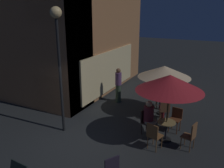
# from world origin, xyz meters

# --- Properties ---
(ground_plane) EXTENTS (60.00, 60.00, 0.00)m
(ground_plane) POSITION_xyz_m (0.00, 0.00, 0.00)
(ground_plane) COLOR #252728
(cafe_building) EXTENTS (7.90, 8.17, 9.14)m
(cafe_building) POSITION_xyz_m (3.99, 3.96, 4.56)
(cafe_building) COLOR #A56F45
(cafe_building) RESTS_ON ground
(street_lamp_near_corner) EXTENTS (0.39, 0.39, 4.48)m
(street_lamp_near_corner) POSITION_xyz_m (0.59, 1.06, 3.37)
(street_lamp_near_corner) COLOR black
(street_lamp_near_corner) RESTS_ON ground
(cafe_table_0) EXTENTS (0.74, 0.74, 0.72)m
(cafe_table_0) POSITION_xyz_m (3.71, -1.83, 0.53)
(cafe_table_0) COLOR black
(cafe_table_0) RESTS_ON ground
(cafe_table_1) EXTENTS (0.62, 0.62, 0.72)m
(cafe_table_1) POSITION_xyz_m (1.63, -2.55, 0.48)
(cafe_table_1) COLOR black
(cafe_table_1) RESTS_ON ground
(patio_umbrella_0) EXTENTS (2.19, 2.19, 2.15)m
(patio_umbrella_0) POSITION_xyz_m (3.71, -1.83, 1.91)
(patio_umbrella_0) COLOR black
(patio_umbrella_0) RESTS_ON ground
(patio_umbrella_1) EXTENTS (2.22, 2.22, 2.38)m
(patio_umbrella_1) POSITION_xyz_m (1.63, -2.55, 2.11)
(patio_umbrella_1) COLOR black
(patio_umbrella_1) RESTS_ON ground
(cafe_chair_0) EXTENTS (0.51, 0.51, 0.94)m
(cafe_chair_0) POSITION_xyz_m (4.51, -1.51, 0.57)
(cafe_chair_0) COLOR brown
(cafe_chair_0) RESTS_ON ground
(cafe_chair_1) EXTENTS (0.50, 0.50, 0.94)m
(cafe_chair_1) POSITION_xyz_m (3.00, -2.13, 0.57)
(cafe_chair_1) COLOR brown
(cafe_chair_1) RESTS_ON ground
(cafe_chair_2) EXTENTS (0.46, 0.46, 0.89)m
(cafe_chair_2) POSITION_xyz_m (2.49, -2.69, 0.55)
(cafe_chair_2) COLOR #5B301B
(cafe_chair_2) RESTS_ON ground
(cafe_chair_3) EXTENTS (0.49, 0.49, 0.92)m
(cafe_chair_3) POSITION_xyz_m (1.80, -1.76, 0.55)
(cafe_chair_3) COLOR black
(cafe_chair_3) RESTS_ON ground
(cafe_chair_4) EXTENTS (0.51, 0.51, 0.94)m
(cafe_chair_4) POSITION_xyz_m (0.89, -2.33, 0.56)
(cafe_chair_4) COLOR brown
(cafe_chair_4) RESTS_ON ground
(cafe_chair_5) EXTENTS (0.46, 0.46, 0.96)m
(cafe_chair_5) POSITION_xyz_m (1.43, -3.40, 0.56)
(cafe_chair_5) COLOR brown
(cafe_chair_5) RESTS_ON ground
(patron_seated_0) EXTENTS (0.56, 0.48, 1.26)m
(patron_seated_0) POSITION_xyz_m (4.38, -1.56, 0.72)
(patron_seated_0) COLOR #323D3B
(patron_seated_0) RESTS_ON ground
(patron_seated_1) EXTENTS (0.55, 0.48, 1.23)m
(patron_seated_1) POSITION_xyz_m (3.13, -2.07, 0.70)
(patron_seated_1) COLOR #511315
(patron_seated_1) RESTS_ON ground
(patron_seated_2) EXTENTS (0.43, 0.55, 1.30)m
(patron_seated_2) POSITION_xyz_m (1.77, -1.90, 0.74)
(patron_seated_2) COLOR slate
(patron_seated_2) RESTS_ON ground
(patron_standing_3) EXTENTS (0.30, 0.30, 1.70)m
(patron_standing_3) POSITION_xyz_m (4.11, 0.46, 0.87)
(patron_standing_3) COLOR #334532
(patron_standing_3) RESTS_ON ground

